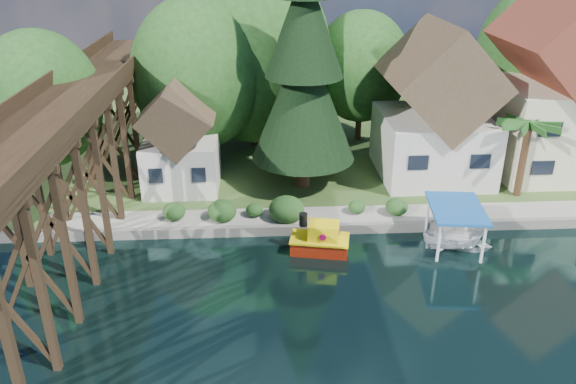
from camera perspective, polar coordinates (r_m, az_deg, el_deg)
The scene contains 15 objects.
ground at distance 28.27m, azimuth 9.15°, elevation -11.89°, with size 140.00×140.00×0.00m, color black.
bank at distance 58.77m, azimuth 2.52°, elevation 8.31°, with size 140.00×52.00×0.50m, color #2D481C.
seawall at distance 35.61m, azimuth 12.94°, elevation -3.44°, with size 60.00×0.40×0.62m, color slate.
promenade at distance 37.20m, azimuth 15.42°, elevation -2.09°, with size 50.00×2.60×0.06m, color gray.
trestle_bridge at distance 31.34m, azimuth -22.24°, elevation 1.51°, with size 4.12×44.18×9.30m.
house_left at distance 41.80m, azimuth 14.71°, elevation 7.75°, with size 7.64×8.64×11.02m.
house_center at distance 45.45m, azimuth 25.73°, elevation 9.13°, with size 8.65×9.18×13.89m.
shed at distance 39.20m, azimuth -10.88°, elevation 5.00°, with size 5.09×5.40×7.85m.
bg_trees at distance 44.89m, azimuth 5.55°, elevation 12.39°, with size 49.90×13.30×10.57m.
shrubs at distance 35.00m, azimuth -1.14°, elevation -1.59°, with size 15.76×2.47×1.70m.
conifer at distance 37.34m, azimuth 1.64°, elevation 12.56°, with size 7.09×7.09×17.45m.
palm_tree at distance 39.87m, azimuth 23.28°, elevation 6.09°, with size 4.36×4.36×5.57m.
tugboat at distance 32.42m, azimuth 3.33°, elevation -4.91°, with size 3.63×2.44×2.42m.
boat_white_a at distance 34.58m, azimuth 17.23°, elevation -4.77°, with size 2.47×3.46×0.72m, color white.
boat_canopy at distance 33.74m, azimuth 16.47°, elevation -3.86°, with size 3.55×4.56×2.73m.
Camera 1 is at (-5.61, -22.16, 16.63)m, focal length 35.00 mm.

